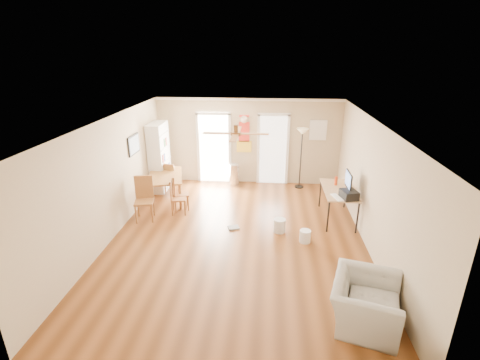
# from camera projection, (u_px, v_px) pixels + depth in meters

# --- Properties ---
(floor) EXTENTS (7.00, 7.00, 0.00)m
(floor) POSITION_uv_depth(u_px,v_px,m) (238.00, 238.00, 7.71)
(floor) COLOR brown
(floor) RESTS_ON ground
(ceiling) EXTENTS (5.50, 7.00, 0.00)m
(ceiling) POSITION_uv_depth(u_px,v_px,m) (237.00, 122.00, 6.79)
(ceiling) COLOR silver
(ceiling) RESTS_ON floor
(wall_back) EXTENTS (5.50, 0.04, 2.60)m
(wall_back) POSITION_uv_depth(u_px,v_px,m) (248.00, 142.00, 10.51)
(wall_back) COLOR beige
(wall_back) RESTS_ON floor
(wall_front) EXTENTS (5.50, 0.04, 2.60)m
(wall_front) POSITION_uv_depth(u_px,v_px,m) (209.00, 294.00, 3.99)
(wall_front) COLOR beige
(wall_front) RESTS_ON floor
(wall_left) EXTENTS (0.04, 7.00, 2.60)m
(wall_left) POSITION_uv_depth(u_px,v_px,m) (110.00, 179.00, 7.47)
(wall_left) COLOR beige
(wall_left) RESTS_ON floor
(wall_right) EXTENTS (0.04, 7.00, 2.60)m
(wall_right) POSITION_uv_depth(u_px,v_px,m) (373.00, 188.00, 7.02)
(wall_right) COLOR beige
(wall_right) RESTS_ON floor
(crown_molding) EXTENTS (5.50, 7.00, 0.08)m
(crown_molding) POSITION_uv_depth(u_px,v_px,m) (237.00, 124.00, 6.80)
(crown_molding) COLOR white
(crown_molding) RESTS_ON wall_back
(kitchen_doorway) EXTENTS (0.90, 0.10, 2.10)m
(kitchen_doorway) POSITION_uv_depth(u_px,v_px,m) (214.00, 149.00, 10.67)
(kitchen_doorway) COLOR white
(kitchen_doorway) RESTS_ON wall_back
(bathroom_doorway) EXTENTS (0.80, 0.10, 2.10)m
(bathroom_doorway) POSITION_uv_depth(u_px,v_px,m) (273.00, 150.00, 10.52)
(bathroom_doorway) COLOR white
(bathroom_doorway) RESTS_ON wall_back
(wall_decal) EXTENTS (0.46, 0.03, 1.10)m
(wall_decal) POSITION_uv_depth(u_px,v_px,m) (244.00, 134.00, 10.41)
(wall_decal) COLOR red
(wall_decal) RESTS_ON wall_back
(ac_grille) EXTENTS (0.50, 0.04, 0.60)m
(ac_grille) POSITION_uv_depth(u_px,v_px,m) (318.00, 130.00, 10.17)
(ac_grille) COLOR white
(ac_grille) RESTS_ON wall_back
(framed_poster) EXTENTS (0.04, 0.66, 0.48)m
(framed_poster) POSITION_uv_depth(u_px,v_px,m) (134.00, 145.00, 8.63)
(framed_poster) COLOR black
(framed_poster) RESTS_ON wall_left
(ceiling_fan) EXTENTS (1.24, 1.24, 0.20)m
(ceiling_fan) POSITION_uv_depth(u_px,v_px,m) (236.00, 134.00, 6.57)
(ceiling_fan) COLOR #593819
(ceiling_fan) RESTS_ON ceiling
(bookshelf) EXTENTS (0.59, 0.96, 1.99)m
(bookshelf) POSITION_uv_depth(u_px,v_px,m) (159.00, 157.00, 10.05)
(bookshelf) COLOR silver
(bookshelf) RESTS_ON floor
(dining_table) EXTENTS (1.20, 1.61, 0.72)m
(dining_table) POSITION_uv_depth(u_px,v_px,m) (166.00, 188.00, 9.54)
(dining_table) COLOR #976230
(dining_table) RESTS_ON floor
(dining_chair_right_a) EXTENTS (0.47, 0.47, 0.93)m
(dining_chair_right_a) POSITION_uv_depth(u_px,v_px,m) (181.00, 192.00, 8.97)
(dining_chair_right_a) COLOR #9C6332
(dining_chair_right_a) RESTS_ON floor
(dining_chair_right_b) EXTENTS (0.43, 0.43, 0.91)m
(dining_chair_right_b) POSITION_uv_depth(u_px,v_px,m) (178.00, 197.00, 8.73)
(dining_chair_right_b) COLOR #9B5E32
(dining_chair_right_b) RESTS_ON floor
(dining_chair_near) EXTENTS (0.52, 0.52, 1.06)m
(dining_chair_near) POSITION_uv_depth(u_px,v_px,m) (144.00, 199.00, 8.36)
(dining_chair_near) COLOR #975A30
(dining_chair_near) RESTS_ON floor
(dining_chair_far) EXTENTS (0.45, 0.45, 0.90)m
(dining_chair_far) POSITION_uv_depth(u_px,v_px,m) (172.00, 178.00, 10.03)
(dining_chair_far) COLOR olive
(dining_chair_far) RESTS_ON floor
(trash_can) EXTENTS (0.37, 0.37, 0.66)m
(trash_can) POSITION_uv_depth(u_px,v_px,m) (234.00, 174.00, 10.62)
(trash_can) COLOR silver
(trash_can) RESTS_ON floor
(torchiere_lamp) EXTENTS (0.35, 0.35, 1.80)m
(torchiere_lamp) POSITION_uv_depth(u_px,v_px,m) (301.00, 159.00, 10.22)
(torchiere_lamp) COLOR black
(torchiere_lamp) RESTS_ON floor
(computer_desk) EXTENTS (0.73, 1.46, 0.78)m
(computer_desk) POSITION_uv_depth(u_px,v_px,m) (337.00, 204.00, 8.45)
(computer_desk) COLOR tan
(computer_desk) RESTS_ON floor
(imac) EXTENTS (0.20, 0.58, 0.53)m
(imac) POSITION_uv_depth(u_px,v_px,m) (348.00, 183.00, 7.95)
(imac) COLOR black
(imac) RESTS_ON computer_desk
(keyboard) EXTENTS (0.25, 0.45, 0.02)m
(keyboard) POSITION_uv_depth(u_px,v_px,m) (337.00, 197.00, 7.84)
(keyboard) COLOR white
(keyboard) RESTS_ON computer_desk
(printer) EXTENTS (0.41, 0.45, 0.19)m
(printer) POSITION_uv_depth(u_px,v_px,m) (349.00, 195.00, 7.76)
(printer) COLOR black
(printer) RESTS_ON computer_desk
(orange_bottle) EXTENTS (0.09, 0.09, 0.22)m
(orange_bottle) POSITION_uv_depth(u_px,v_px,m) (336.00, 181.00, 8.54)
(orange_bottle) COLOR red
(orange_bottle) RESTS_ON computer_desk
(wastebasket_a) EXTENTS (0.33, 0.33, 0.32)m
(wastebasket_a) POSITION_uv_depth(u_px,v_px,m) (280.00, 225.00, 7.92)
(wastebasket_a) COLOR silver
(wastebasket_a) RESTS_ON floor
(wastebasket_b) EXTENTS (0.25, 0.25, 0.28)m
(wastebasket_b) POSITION_uv_depth(u_px,v_px,m) (305.00, 236.00, 7.50)
(wastebasket_b) COLOR white
(wastebasket_b) RESTS_ON floor
(floor_cloth) EXTENTS (0.31, 0.27, 0.04)m
(floor_cloth) POSITION_uv_depth(u_px,v_px,m) (234.00, 228.00, 8.11)
(floor_cloth) COLOR gray
(floor_cloth) RESTS_ON floor
(armchair) EXTENTS (1.24, 1.34, 0.72)m
(armchair) POSITION_uv_depth(u_px,v_px,m) (365.00, 303.00, 5.21)
(armchair) COLOR #ABACA6
(armchair) RESTS_ON floor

